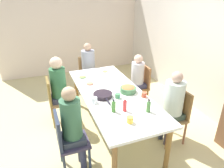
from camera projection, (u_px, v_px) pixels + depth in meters
The scene contains 26 objects.
ground_plane at pixel (112, 130), 3.74m from camera, with size 7.49×7.49×0.00m, color #CABD84.
wall_back at pixel (212, 49), 3.85m from camera, with size 6.48×0.12×2.60m, color silver.
wall_left at pixel (72, 28), 5.88m from camera, with size 0.12×4.14×2.60m, color beige.
dining_table at pixel (112, 96), 3.45m from camera, with size 2.39×0.98×0.77m.
chair_0 at pixel (56, 98), 3.75m from camera, with size 0.40×0.40×0.90m.
person_0 at pixel (59, 85), 3.67m from camera, with size 0.30×0.30×1.29m.
chair_1 at pixel (140, 84), 4.31m from camera, with size 0.40×0.40×0.90m.
person_1 at pixel (137, 77), 4.21m from camera, with size 0.30×0.30×1.16m.
chair_2 at pixel (67, 139), 2.73m from camera, with size 0.40×0.40×0.90m.
person_2 at pixel (73, 124), 2.67m from camera, with size 0.30×0.30×1.27m.
chair_3 at pixel (176, 113), 3.30m from camera, with size 0.40×0.40×0.90m.
person_3 at pixel (173, 102), 3.18m from camera, with size 0.30×0.30×1.24m.
chair_4 at pixel (88, 73), 4.86m from camera, with size 0.40×0.40×0.90m.
person_4 at pixel (89, 65), 4.68m from camera, with size 0.30×0.30×1.25m.
plate_0 at pixel (90, 84), 3.67m from camera, with size 0.23×0.23×0.04m.
plate_1 at pixel (83, 78), 3.94m from camera, with size 0.25×0.25×0.04m.
plate_2 at pixel (105, 72), 4.22m from camera, with size 0.20×0.20×0.04m.
bowl_0 at pixel (128, 89), 3.40m from camera, with size 0.27×0.27×0.11m.
serving_pan at pixel (103, 95), 3.26m from camera, with size 0.48×0.30×0.06m.
cup_0 at pixel (130, 120), 2.62m from camera, with size 0.12×0.08×0.09m.
cup_1 at pixel (94, 100), 3.08m from camera, with size 0.12×0.09×0.09m.
cup_2 at pixel (118, 96), 3.22m from camera, with size 0.12×0.08×0.07m.
cup_3 at pixel (144, 95), 3.25m from camera, with size 0.12×0.09×0.08m.
bottle_0 at pixel (125, 105), 2.86m from camera, with size 0.05×0.05×0.20m.
bottle_1 at pixel (114, 106), 2.84m from camera, with size 0.06×0.06×0.19m.
bottle_2 at pixel (149, 106), 2.84m from camera, with size 0.06×0.06×0.19m.
Camera 1 is at (2.83, -1.10, 2.33)m, focal length 32.98 mm.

